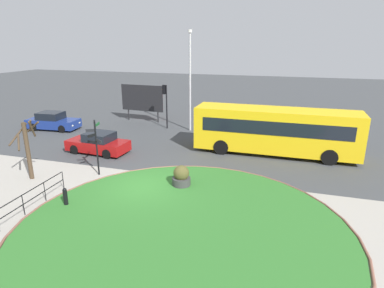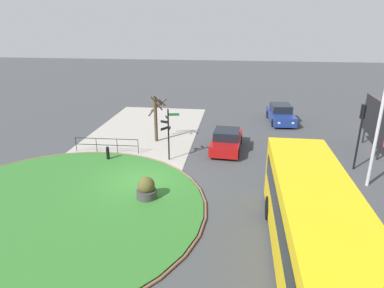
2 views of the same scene
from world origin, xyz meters
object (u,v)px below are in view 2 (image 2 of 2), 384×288
(street_tree_bare, at_px, (156,115))
(signpost_directional, at_px, (168,130))
(car_near_lane, at_px, (281,114))
(planter_near_signpost, at_px, (146,190))
(lamppost_tall, at_px, (383,103))
(bus_yellow, at_px, (316,234))
(bollard_foreground, at_px, (108,153))
(billboard_left, at_px, (375,119))
(car_far_lane, at_px, (227,141))
(traffic_light_near, at_px, (361,122))

(street_tree_bare, bearing_deg, signpost_directional, 24.78)
(signpost_directional, relative_size, car_near_lane, 0.72)
(signpost_directional, xyz_separation_m, planter_near_signpost, (5.00, -0.10, -1.37))
(lamppost_tall, bearing_deg, bus_yellow, -30.34)
(car_near_lane, xyz_separation_m, lamppost_tall, (11.40, 3.16, 3.68))
(bollard_foreground, relative_size, planter_near_signpost, 0.78)
(bollard_foreground, bearing_deg, bus_yellow, 49.92)
(billboard_left, xyz_separation_m, planter_near_signpost, (8.21, -12.90, -1.63))
(bus_yellow, height_order, billboard_left, billboard_left)
(billboard_left, distance_m, planter_near_signpost, 15.38)
(bollard_foreground, distance_m, lamppost_tall, 15.15)
(bollard_foreground, distance_m, car_far_lane, 7.64)
(traffic_light_near, bearing_deg, signpost_directional, 105.11)
(lamppost_tall, bearing_deg, planter_near_signpost, -75.09)
(traffic_light_near, bearing_deg, billboard_left, -17.61)
(bus_yellow, height_order, planter_near_signpost, bus_yellow)
(traffic_light_near, relative_size, street_tree_bare, 1.11)
(planter_near_signpost, bearing_deg, billboard_left, 122.50)
(bus_yellow, relative_size, traffic_light_near, 2.82)
(bus_yellow, bearing_deg, billboard_left, 154.18)
(car_far_lane, distance_m, billboard_left, 9.53)
(car_near_lane, xyz_separation_m, billboard_left, (6.12, 5.07, 1.47))
(bollard_foreground, height_order, bus_yellow, bus_yellow)
(signpost_directional, xyz_separation_m, billboard_left, (-3.21, 12.80, 0.26))
(lamppost_tall, relative_size, billboard_left, 1.91)
(bollard_foreground, height_order, lamppost_tall, lamppost_tall)
(bollard_foreground, xyz_separation_m, traffic_light_near, (-0.76, 14.56, 2.29))
(car_far_lane, distance_m, lamppost_tall, 9.33)
(car_far_lane, height_order, traffic_light_near, traffic_light_near)
(lamppost_tall, height_order, billboard_left, lamppost_tall)
(bollard_foreground, distance_m, billboard_left, 16.99)
(signpost_directional, distance_m, bus_yellow, 11.45)
(billboard_left, height_order, street_tree_bare, billboard_left)
(car_near_lane, bearing_deg, car_far_lane, -35.23)
(bollard_foreground, bearing_deg, billboard_left, 103.06)
(car_near_lane, xyz_separation_m, car_far_lane, (7.18, -4.28, -0.04))
(bollard_foreground, distance_m, car_near_lane, 15.13)
(traffic_light_near, xyz_separation_m, street_tree_bare, (-3.11, -12.39, -0.87))
(planter_near_signpost, bearing_deg, bollard_foreground, -140.86)
(traffic_light_near, bearing_deg, car_far_lane, 89.28)
(bollard_foreground, xyz_separation_m, car_near_lane, (-9.94, 11.40, 0.22))
(billboard_left, bearing_deg, car_near_lane, -137.30)
(traffic_light_near, distance_m, billboard_left, 3.66)
(car_near_lane, distance_m, lamppost_tall, 12.39)
(bus_yellow, bearing_deg, car_near_lane, 177.01)
(lamppost_tall, xyz_separation_m, billboard_left, (-5.29, 1.91, -2.21))
(traffic_light_near, xyz_separation_m, lamppost_tall, (2.23, 0.00, 1.61))
(billboard_left, bearing_deg, bus_yellow, -23.07)
(car_near_lane, distance_m, billboard_left, 8.08)
(traffic_light_near, xyz_separation_m, planter_near_signpost, (5.15, -10.99, -2.23))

